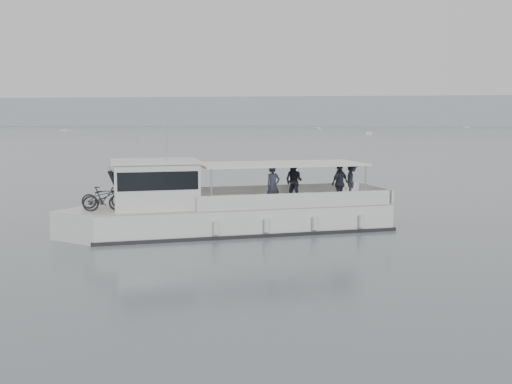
# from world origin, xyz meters

# --- Properties ---
(ground) EXTENTS (1400.00, 1400.00, 0.00)m
(ground) POSITION_xyz_m (0.00, 0.00, 0.00)
(ground) COLOR #545F62
(ground) RESTS_ON ground
(headland) EXTENTS (1400.00, 90.00, 28.00)m
(headland) POSITION_xyz_m (0.00, 560.00, 14.00)
(headland) COLOR #939EA8
(headland) RESTS_ON ground
(tour_boat) EXTENTS (13.15, 7.54, 5.66)m
(tour_boat) POSITION_xyz_m (-2.24, -3.39, 0.93)
(tour_boat) COLOR silver
(tour_boat) RESTS_ON ground
(moored_fleet) EXTENTS (417.87, 357.91, 9.08)m
(moored_fleet) POSITION_xyz_m (30.16, 208.19, 0.36)
(moored_fleet) COLOR silver
(moored_fleet) RESTS_ON ground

